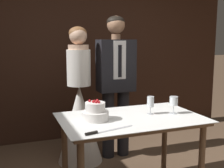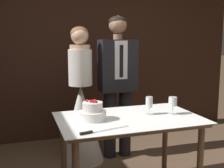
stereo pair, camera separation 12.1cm
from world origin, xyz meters
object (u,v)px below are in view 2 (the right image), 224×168
tiered_cake (93,112)px  groom (118,78)px  wine_glass_middle (149,103)px  bride (81,113)px  cake_table (129,128)px  cake_knife (96,131)px  wine_glass_near (173,102)px

tiered_cake → groom: 1.11m
wine_glass_middle → bride: size_ratio=0.10×
wine_glass_middle → cake_table: bearing=-171.0°
cake_knife → wine_glass_near: bearing=5.3°
wine_glass_middle → groom: (0.02, 0.94, 0.11)m
wine_glass_near → tiered_cake: bearing=176.0°
cake_table → wine_glass_middle: size_ratio=7.56×
cake_knife → bride: bride is taller
cake_knife → bride: (0.16, 1.27, -0.20)m
tiered_cake → groom: size_ratio=0.13×
wine_glass_middle → groom: size_ratio=0.10×
wine_glass_near → bride: (-0.66, 1.00, -0.30)m
tiered_cake → cake_knife: 0.34m
cake_knife → wine_glass_middle: bearing=15.9°
bride → tiered_cake: bearing=-95.8°
bride → groom: bearing=-0.1°
tiered_cake → bride: size_ratio=0.14×
tiered_cake → cake_knife: tiered_cake is taller
tiered_cake → wine_glass_middle: 0.55m
bride → groom: 0.62m
cake_table → groom: size_ratio=0.73×
bride → wine_glass_near: bearing=-56.6°
groom → wine_glass_near: bearing=-79.1°
tiered_cake → wine_glass_middle: size_ratio=1.39×
tiered_cake → wine_glass_near: 0.76m
cake_table → groom: 1.05m
cake_knife → bride: 1.30m
wine_glass_middle → bride: 1.08m
cake_table → bride: bearing=103.5°
wine_glass_near → wine_glass_middle: (-0.21, 0.06, -0.00)m
groom → cake_knife: bearing=-116.1°
cake_table → cake_knife: size_ratio=3.03×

